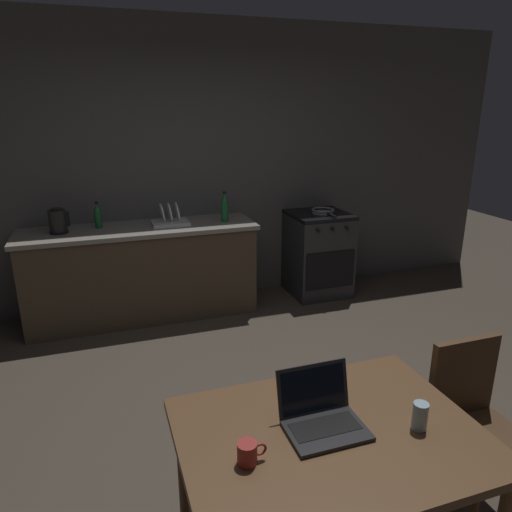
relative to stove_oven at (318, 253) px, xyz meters
The scene contains 14 objects.
ground_plane 2.44m from the stove_oven, 122.18° to the right, with size 12.00×12.00×0.00m, color #473D33.
back_wall 1.40m from the stove_oven, 160.19° to the left, with size 6.40×0.10×2.76m, color #535150.
kitchen_counter 1.85m from the stove_oven, behind, with size 2.16×0.64×0.89m.
stove_oven is the anchor object (origin of this frame).
dining_table 3.26m from the stove_oven, 115.10° to the right, with size 1.22×0.89×0.71m.
chair 2.89m from the stove_oven, 100.59° to the right, with size 0.40×0.40×0.88m.
laptop 3.24m from the stove_oven, 115.76° to the right, with size 0.32×0.28×0.22m.
electric_kettle 2.59m from the stove_oven, behind, with size 0.18×0.16×0.22m.
bottle 1.19m from the stove_oven, behind, with size 0.07×0.07×0.29m.
frying_pan 0.47m from the stove_oven, 42.21° to the right, with size 0.23×0.41×0.05m.
coffee_mug 3.49m from the stove_oven, 120.25° to the right, with size 0.11×0.08×0.09m.
drinking_glass 3.23m from the stove_oven, 108.73° to the right, with size 0.06×0.06×0.12m.
dish_rack 1.63m from the stove_oven, behind, with size 0.34×0.26×0.21m.
bottle_b 2.27m from the stove_oven, behind, with size 0.06×0.06×0.24m.
Camera 1 is at (-0.90, -2.32, 1.97)m, focal length 33.04 mm.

